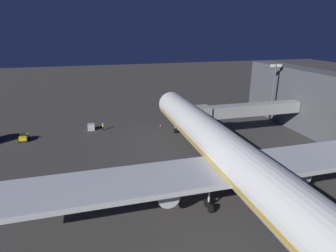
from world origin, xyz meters
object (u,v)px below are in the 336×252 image
Objects in this scene: baggage_tug_spare at (24,137)px; ground_crew_near_nose_gear at (103,126)px; airliner_at_gate at (231,158)px; jet_bridge at (241,110)px; traffic_cone_nose_starboard at (160,125)px; traffic_cone_nose_port at (177,124)px; apron_floodlight_mast at (273,89)px; baggage_container_near_belt at (91,127)px.

baggage_tug_spare is 17.13m from ground_crew_near_nose_gear.
airliner_at_gate is 45.70m from baggage_tug_spare.
airliner_at_gate reaches higher than jet_bridge.
airliner_at_gate reaches higher than baggage_tug_spare.
baggage_tug_spare is 4.54× the size of traffic_cone_nose_starboard.
ground_crew_near_nose_gear is (16.19, -33.39, -4.94)m from airliner_at_gate.
airliner_at_gate is 122.00× the size of traffic_cone_nose_port.
ground_crew_near_nose_gear reaches higher than traffic_cone_nose_starboard.
airliner_at_gate is 37.51m from apron_floodlight_mast.
ground_crew_near_nose_gear is at bearing 161.01° from baggage_container_near_belt.
baggage_container_near_belt is (-14.20, -3.31, -0.03)m from baggage_tug_spare.
ground_crew_near_nose_gear is (-2.76, 0.95, 0.27)m from baggage_container_near_belt.
ground_crew_near_nose_gear is (29.61, -12.25, -5.07)m from jet_bridge.
traffic_cone_nose_starboard is at bearing -35.95° from jet_bridge.
apron_floodlight_mast is at bearing 169.52° from traffic_cone_nose_starboard.
apron_floodlight_mast is at bearing 167.60° from traffic_cone_nose_port.
airliner_at_gate is at bearing 118.90° from baggage_container_near_belt.
baggage_tug_spare is 1.56× the size of baggage_container_near_belt.
airliner_at_gate is at bearing 136.90° from baggage_tug_spare.
baggage_container_near_belt is at bearing -22.19° from jet_bridge.
ground_crew_near_nose_gear is at bearing -172.09° from baggage_tug_spare.
airliner_at_gate is 26.87× the size of baggage_tug_spare.
apron_floodlight_mast reaches higher than baggage_container_near_belt.
ground_crew_near_nose_gear is at bearing -64.13° from airliner_at_gate.
baggage_tug_spare is at bearing 2.33° from traffic_cone_nose_port.
baggage_tug_spare is 35.39m from traffic_cone_nose_port.
apron_floodlight_mast reaches higher than ground_crew_near_nose_gear.
apron_floodlight_mast is 25.38m from traffic_cone_nose_port.
jet_bridge is at bearing 157.52° from ground_crew_near_nose_gear.
traffic_cone_nose_starboard is (2.20, -32.46, -5.68)m from airliner_at_gate.
baggage_tug_spare is at bearing -11.99° from jet_bridge.
airliner_at_gate is 25.04m from jet_bridge.
baggage_tug_spare is 30.99m from traffic_cone_nose_starboard.
baggage_container_near_belt is at bearing -6.38° from traffic_cone_nose_starboard.
jet_bridge is at bearing -122.43° from airliner_at_gate.
baggage_container_near_belt reaches higher than traffic_cone_nose_port.
traffic_cone_nose_port is (-2.20, -32.46, -5.68)m from airliner_at_gate.
baggage_tug_spare is at bearing 2.66° from traffic_cone_nose_starboard.
baggage_tug_spare is 4.54× the size of traffic_cone_nose_port.
traffic_cone_nose_port is 4.40m from traffic_cone_nose_starboard.
baggage_tug_spare is at bearing 7.91° from ground_crew_near_nose_gear.
airliner_at_gate is 39.56m from baggage_container_near_belt.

